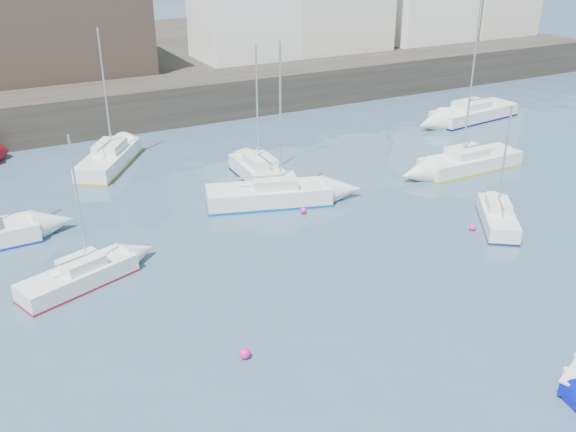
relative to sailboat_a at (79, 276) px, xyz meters
name	(u,v)px	position (x,y,z in m)	size (l,w,h in m)	color
water	(458,393)	(9.59, -12.71, -0.46)	(220.00, 220.00, 0.00)	#2D4760
quay_wall	(147,103)	(9.59, 22.29, 1.04)	(90.00, 5.00, 3.00)	#28231E
land_strip	(95,62)	(9.59, 40.29, 0.94)	(90.00, 32.00, 2.80)	#28231E
bldg_east_d	(243,5)	(20.59, 28.79, 6.90)	(11.14, 11.14, 8.95)	white
warehouse	(37,25)	(3.59, 30.29, 6.16)	(16.40, 10.40, 7.60)	#3D2D26
sailboat_a	(79,276)	(0.00, 0.00, 0.00)	(5.30, 3.27, 6.57)	white
sailboat_b	(269,194)	(10.94, 4.05, 0.10)	(7.09, 4.03, 8.69)	white
sailboat_c	(497,217)	(19.98, -3.74, 0.00)	(3.88, 4.64, 6.10)	white
sailboat_d	(470,161)	(24.30, 3.09, 0.06)	(6.80, 2.21, 8.66)	white
sailboat_f	(262,174)	(11.96, 7.09, 0.09)	(2.15, 6.14, 7.90)	white
sailboat_g	(474,113)	(32.18, 11.36, 0.08)	(7.85, 3.34, 9.64)	white
sailboat_h	(109,158)	(4.63, 13.96, 0.09)	(5.37, 6.61, 8.42)	white
buoy_near	(245,358)	(4.17, -7.76, -0.46)	(0.41, 0.41, 0.41)	#F0138E
buoy_mid	(472,230)	(18.46, -3.63, -0.46)	(0.34, 0.34, 0.34)	#F0138E
buoy_far	(303,213)	(11.98, 2.09, -0.46)	(0.34, 0.34, 0.34)	#F0138E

